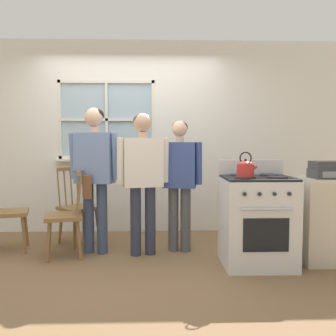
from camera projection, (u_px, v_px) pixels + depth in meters
ground_plane at (123, 261)px, 4.01m from camera, size 16.00×16.00×0.00m
wall_back at (132, 138)px, 5.32m from camera, size 6.40×0.16×2.70m
chair_by_window at (65, 217)px, 4.17m from camera, size 0.49×0.50×0.96m
chair_near_wall at (78, 208)px, 4.70m from camera, size 0.58×0.58×0.96m
chair_center_cluster at (8, 213)px, 4.37m from camera, size 0.49×0.51×0.96m
person_elderly_left at (95, 165)px, 4.25m from camera, size 0.59×0.30×1.67m
person_teen_center at (143, 169)px, 4.19m from camera, size 0.60×0.30×1.60m
person_adult_right at (180, 174)px, 4.35m from camera, size 0.54×0.28×1.52m
stove at (257, 220)px, 3.88m from camera, size 0.71×0.68×1.08m
kettle at (246, 168)px, 3.70m from camera, size 0.21×0.17×0.25m
potted_plant at (122, 151)px, 5.24m from camera, size 0.12×0.11×0.33m
handbag at (87, 186)px, 4.20m from camera, size 0.22×0.23×0.31m
side_counter at (325, 220)px, 3.99m from camera, size 0.55×0.50×0.90m
stereo at (328, 170)px, 3.93m from camera, size 0.34×0.29×0.18m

